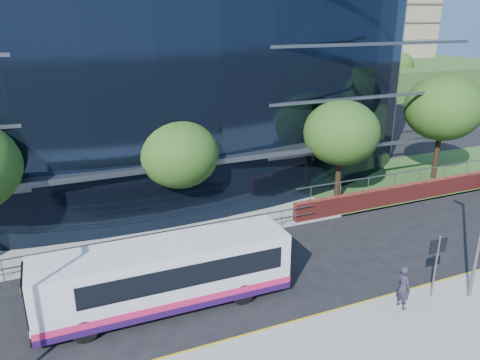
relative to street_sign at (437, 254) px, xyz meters
name	(u,v)px	position (x,y,z in m)	size (l,w,h in m)	color
ground	(318,304)	(-4.50, 1.59, -2.15)	(200.00, 200.00, 0.00)	black
kerb	(331,315)	(-4.50, 0.59, -2.07)	(80.00, 0.25, 0.16)	gray
yellow_line_outer	(329,314)	(-4.50, 0.79, -2.14)	(80.00, 0.08, 0.01)	gold
yellow_line_inner	(326,312)	(-4.50, 0.94, -2.14)	(80.00, 0.08, 0.01)	gold
far_forecourt	(124,223)	(-10.50, 12.59, -2.10)	(50.00, 8.00, 0.10)	gray
glass_office	(119,63)	(-8.50, 22.44, 5.85)	(44.00, 23.10, 16.00)	black
guard_railings	(95,248)	(-12.50, 8.59, -1.33)	(24.00, 0.05, 1.10)	slate
apartment_block	(302,15)	(27.50, 58.80, 8.96)	(60.00, 42.00, 30.00)	#2D511E
street_sign	(437,254)	(0.00, 0.00, 0.00)	(0.85, 0.09, 2.80)	slate
tree_far_b	(179,154)	(-7.50, 11.09, 2.06)	(4.29, 4.29, 6.05)	black
tree_far_c	(341,133)	(2.50, 10.59, 2.39)	(4.62, 4.62, 6.51)	black
tree_far_d	(443,108)	(11.50, 11.59, 3.04)	(5.28, 5.28, 7.44)	black
tree_dist_e	(313,69)	(19.50, 41.59, 2.39)	(4.62, 4.62, 6.51)	black
tree_dist_f	(399,65)	(35.50, 43.59, 2.06)	(4.29, 4.29, 6.05)	black
city_bus	(168,274)	(-10.18, 3.88, -0.69)	(10.20, 2.44, 2.75)	silver
pedestrian	(403,287)	(-1.67, -0.10, -1.07)	(0.68, 0.45, 1.86)	#272132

